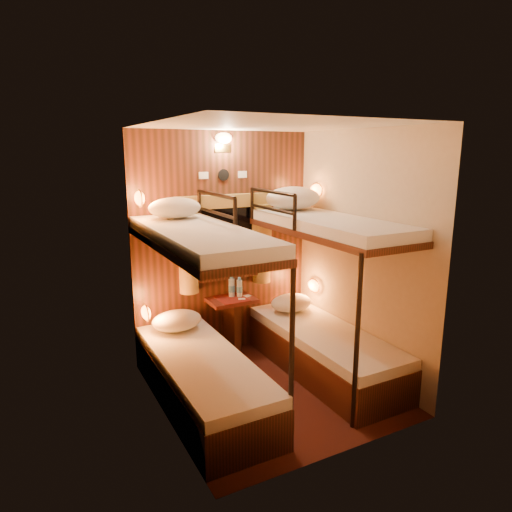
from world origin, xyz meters
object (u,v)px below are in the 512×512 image
table (232,319)px  bottle_right (239,288)px  bunk_left (202,345)px  bunk_right (324,320)px  bottle_left (232,288)px

table → bottle_right: bearing=8.1°
bunk_left → bunk_right: same height
table → bottle_right: (0.10, 0.01, 0.33)m
bottle_left → table: bearing=-116.2°
bunk_right → bottle_right: (-0.55, 0.80, 0.19)m
bottle_left → bunk_right: bearing=-53.5°
bunk_right → bottle_right: 0.98m
table → bottle_right: 0.35m
bottle_right → bunk_right: bearing=-55.5°
bunk_left → bottle_left: bunk_left is taller
bunk_right → table: bunk_right is taller
bunk_left → bunk_right: bearing=0.0°
bunk_left → bottle_left: 1.09m
bunk_left → bottle_right: 1.11m
bunk_right → table: 1.02m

